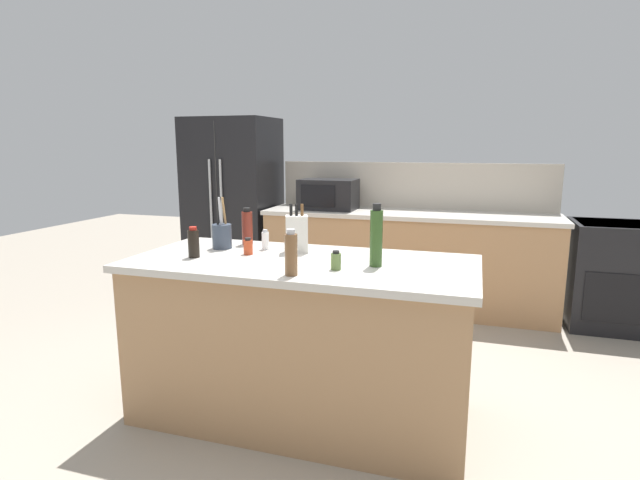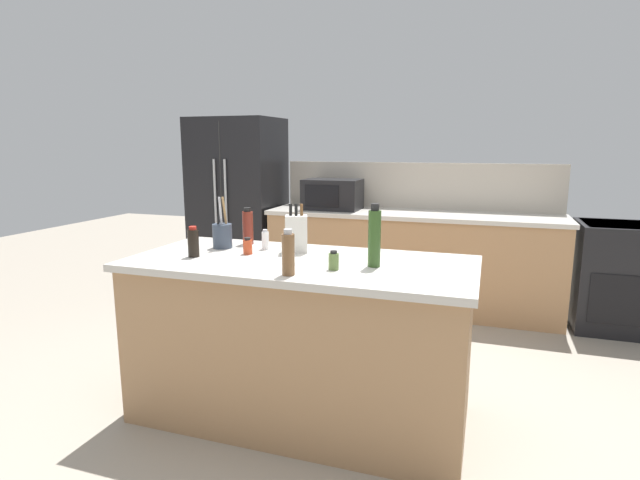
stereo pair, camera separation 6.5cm
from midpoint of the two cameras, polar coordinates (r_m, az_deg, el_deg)
ground_plane at (r=3.14m, az=-1.54°, el=-19.26°), size 14.00×14.00×0.00m
back_counter_run at (r=4.91m, az=10.67°, el=-2.32°), size 2.78×0.66×0.94m
wall_backsplash at (r=5.12m, az=11.45°, el=6.09°), size 2.74×0.03×0.46m
kitchen_island at (r=2.93m, az=-1.59°, el=-11.24°), size 1.93×0.89×0.94m
refrigerator at (r=5.45m, az=-8.94°, el=3.86°), size 0.88×0.75×1.85m
range_oven at (r=5.01m, az=31.64°, el=-3.58°), size 0.76×0.65×0.92m
microwave at (r=4.98m, az=1.82°, el=5.24°), size 0.55×0.39×0.30m
knife_block at (r=2.97m, az=-2.10°, el=0.76°), size 0.16×0.14×0.29m
utensil_crock at (r=3.15m, az=-10.53°, el=0.59°), size 0.12×0.12×0.32m
spice_jar_paprika at (r=2.95m, az=-7.65°, el=-0.74°), size 0.05×0.05×0.10m
spice_jar_oregano at (r=2.56m, az=2.29°, el=-2.41°), size 0.05×0.05×0.10m
soy_sauce_bottle at (r=2.93m, az=-13.67°, el=-0.28°), size 0.06×0.06×0.18m
pepper_grinder at (r=2.44m, az=-2.89°, el=-1.56°), size 0.06×0.06×0.23m
salt_shaker at (r=3.08m, az=-5.67°, el=0.00°), size 0.04×0.04×0.12m
olive_oil_bottle at (r=2.63m, az=6.95°, el=0.31°), size 0.07×0.07×0.33m
vinegar_bottle at (r=3.24m, az=-7.68°, el=1.48°), size 0.07×0.07×0.24m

